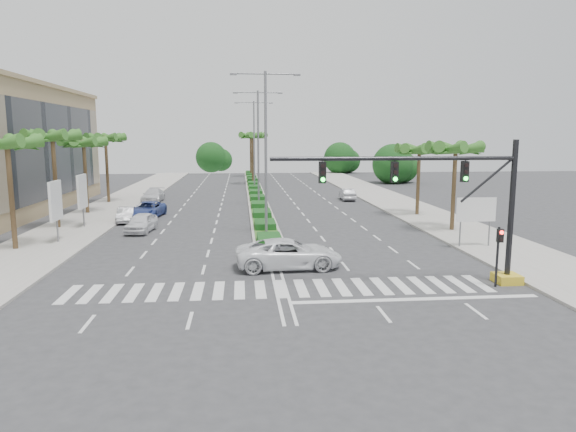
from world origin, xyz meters
The scene contains 27 objects.
ground centered at (0.00, 0.00, 0.00)m, with size 160.00×160.00×0.00m, color #333335.
footpath_right centered at (15.20, 20.00, 0.07)m, with size 6.00×120.00×0.15m, color gray.
footpath_left centered at (-15.20, 20.00, 0.07)m, with size 6.00×120.00×0.15m, color gray.
median centered at (0.00, 45.00, 0.10)m, with size 2.20×75.00×0.20m, color gray.
median_grass centered at (0.00, 45.00, 0.22)m, with size 1.80×75.00×0.04m, color #306322.
signal_gantry centered at (9.27, 0.00, 3.46)m, with size 12.60×1.20×7.20m.
pedestrian_signal centered at (10.60, -0.68, 2.04)m, with size 0.28×0.36×3.00m.
direction_sign centered at (13.50, 7.99, 2.45)m, with size 2.70×0.11×3.40m.
billboard_near centered at (-14.50, 12.00, 2.96)m, with size 0.18×2.10×4.35m.
billboard_far centered at (-14.50, 18.00, 2.96)m, with size 0.18×2.10×4.35m.
palm_left_near centered at (-16.50, 10.00, 6.69)m, with size 4.57×4.68×7.55m.
palm_left_mid centered at (-16.50, 18.00, 7.08)m, with size 4.57×4.68×7.95m.
palm_left_far centered at (-16.50, 26.00, 6.50)m, with size 4.57×4.68×7.35m.
palm_left_end centered at (-16.50, 34.00, 6.88)m, with size 4.57×4.68×7.75m.
palm_right_near centered at (14.50, 14.00, 6.20)m, with size 4.57×4.68×7.05m.
palm_right_far centered at (14.50, 22.00, 5.91)m, with size 4.57×4.68×6.75m.
palm_median_a centered at (0.00, 55.00, 7.17)m, with size 4.57×4.68×8.05m.
palm_median_b centered at (0.00, 70.00, 7.17)m, with size 4.57×4.68×8.05m.
streetlight_near centered at (0.00, 14.00, 6.81)m, with size 5.10×0.25×12.00m.
streetlight_mid centered at (0.00, 30.00, 6.81)m, with size 5.10×0.25×12.00m.
streetlight_far centered at (0.00, 46.00, 6.81)m, with size 5.10×0.25×12.00m.
car_parked_a centered at (-9.60, 15.99, 0.74)m, with size 1.74×4.32×1.47m, color silver.
car_parked_b centered at (-11.80, 20.86, 0.64)m, with size 1.36×3.91×1.29m, color #A8A7AC.
car_parked_c centered at (-10.39, 23.32, 0.72)m, with size 2.39×5.19×1.44m, color #2D418A.
car_parked_d centered at (-11.80, 34.86, 0.73)m, with size 2.05×5.04×1.46m, color silver.
car_crossing centered at (0.76, 3.96, 0.83)m, with size 2.75×5.95×1.65m, color white.
car_right centered at (10.47, 34.41, 0.67)m, with size 1.42×4.08×1.34m, color #AEADB2.
Camera 1 is at (-1.87, -24.05, 7.35)m, focal length 32.00 mm.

